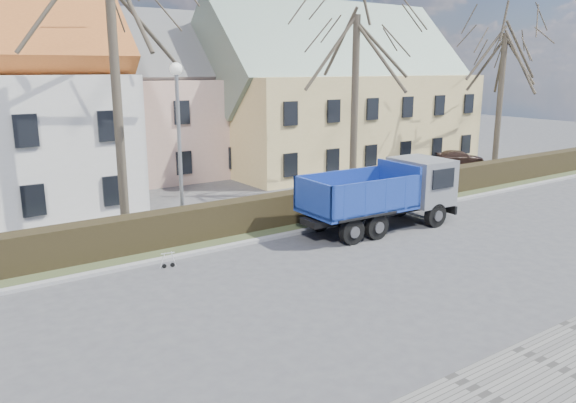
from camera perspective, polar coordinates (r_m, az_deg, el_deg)
ground at (r=17.04m, az=0.07°, el=-8.97°), size 120.00×120.00×0.00m
curb_far at (r=20.72m, az=-7.28°, el=-4.77°), size 80.00×0.30×0.12m
grass_strip at (r=22.09m, az=-9.22°, el=-3.71°), size 80.00×3.00×0.10m
hedge at (r=21.75m, az=-9.05°, el=-2.33°), size 60.00×0.90×1.30m
building_pink at (r=35.48m, az=-13.48°, el=9.04°), size 10.80×8.80×8.00m
building_yellow at (r=39.07m, az=5.05°, el=10.09°), size 18.80×10.80×8.50m
tree_1 at (r=22.53m, az=-17.16°, el=12.42°), size 9.20×9.20×12.65m
tree_2 at (r=28.67m, az=6.83°, el=11.35°), size 8.00×8.00×11.00m
tree_3 at (r=37.73m, az=20.81°, el=10.65°), size 7.60×7.60×10.45m
dump_truck at (r=23.07m, az=8.82°, el=0.55°), size 7.18×2.93×2.83m
streetlight at (r=22.00m, az=-10.95°, el=5.07°), size 0.53×0.53×6.78m
cart_frame at (r=19.12m, az=-12.63°, el=-5.82°), size 0.70×0.47×0.59m
parked_car_b at (r=39.81m, az=16.90°, el=4.23°), size 3.93×2.82×1.06m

